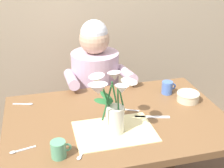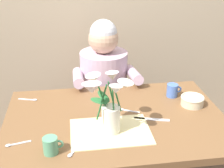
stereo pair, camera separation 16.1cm
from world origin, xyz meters
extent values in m
cube|color=brown|center=(0.00, 0.00, 0.72)|extent=(1.20, 0.80, 0.04)
cylinder|color=brown|center=(-0.54, 0.34, 0.35)|extent=(0.06, 0.06, 0.70)
cylinder|color=brown|center=(0.54, 0.34, 0.35)|extent=(0.06, 0.06, 0.70)
cylinder|color=#4C4C56|center=(0.01, 0.62, 0.20)|extent=(0.30, 0.30, 0.40)
cylinder|color=#BC9EB2|center=(0.01, 0.62, 0.65)|extent=(0.34, 0.34, 0.50)
sphere|color=tan|center=(0.01, 0.62, 1.00)|extent=(0.21, 0.21, 0.21)
sphere|color=silver|center=(0.01, 0.62, 1.04)|extent=(0.19, 0.19, 0.19)
cylinder|color=#BC9EB2|center=(-0.18, 0.48, 0.78)|extent=(0.07, 0.33, 0.12)
cylinder|color=#BC9EB2|center=(0.20, 0.48, 0.78)|extent=(0.07, 0.33, 0.12)
cube|color=beige|center=(-0.05, -0.13, 0.74)|extent=(0.40, 0.28, 0.00)
cylinder|color=silver|center=(-0.04, -0.13, 0.81)|extent=(0.09, 0.09, 0.14)
cylinder|color=#23602D|center=(-0.01, -0.13, 0.92)|extent=(0.05, 0.05, 0.15)
cone|color=white|center=(0.02, -0.12, 0.99)|extent=(0.11, 0.11, 0.04)
sphere|color=#E5D14C|center=(0.02, -0.12, 1.00)|extent=(0.02, 0.02, 0.02)
cylinder|color=#23602D|center=(-0.03, -0.09, 0.92)|extent=(0.04, 0.04, 0.17)
cone|color=silver|center=(-0.03, -0.05, 1.01)|extent=(0.10, 0.10, 0.05)
sphere|color=#E5D14C|center=(-0.03, -0.05, 1.01)|extent=(0.02, 0.02, 0.02)
cylinder|color=#23602D|center=(-0.08, -0.11, 0.93)|extent=(0.06, 0.02, 0.18)
cone|color=white|center=(-0.12, -0.09, 1.02)|extent=(0.09, 0.08, 0.04)
sphere|color=#E5D14C|center=(-0.12, -0.09, 1.03)|extent=(0.02, 0.02, 0.02)
cylinder|color=#23602D|center=(-0.09, -0.16, 0.93)|extent=(0.06, 0.03, 0.17)
cone|color=silver|center=(-0.14, -0.19, 1.02)|extent=(0.11, 0.11, 0.05)
sphere|color=#E5D14C|center=(-0.14, -0.19, 1.02)|extent=(0.02, 0.02, 0.02)
cylinder|color=#23602D|center=(-0.04, -0.16, 0.92)|extent=(0.02, 0.02, 0.16)
cone|color=white|center=(-0.03, -0.19, 1.00)|extent=(0.09, 0.09, 0.04)
sphere|color=#E5D14C|center=(-0.03, -0.19, 1.01)|extent=(0.02, 0.02, 0.02)
ellipsoid|color=#23602D|center=(-0.07, -0.08, 0.92)|extent=(0.08, 0.10, 0.04)
ellipsoid|color=#23602D|center=(-0.10, -0.10, 0.91)|extent=(0.10, 0.08, 0.03)
cylinder|color=beige|center=(0.46, 0.08, 0.77)|extent=(0.13, 0.13, 0.05)
torus|color=beige|center=(0.46, 0.08, 0.79)|extent=(0.14, 0.14, 0.01)
cube|color=silver|center=(0.19, -0.05, 0.74)|extent=(0.19, 0.07, 0.00)
cylinder|color=#476BB7|center=(0.38, 0.20, 0.78)|extent=(0.07, 0.07, 0.08)
torus|color=#476BB7|center=(0.42, 0.20, 0.78)|extent=(0.04, 0.01, 0.04)
cylinder|color=#569970|center=(-0.34, -0.26, 0.78)|extent=(0.07, 0.07, 0.08)
torus|color=#569970|center=(-0.30, -0.26, 0.78)|extent=(0.04, 0.01, 0.04)
cube|color=silver|center=(-0.48, -0.17, 0.74)|extent=(0.10, 0.03, 0.00)
ellipsoid|color=silver|center=(-0.54, -0.18, 0.74)|extent=(0.03, 0.03, 0.01)
cube|color=silver|center=(-0.22, -0.25, 0.74)|extent=(0.06, 0.09, 0.00)
ellipsoid|color=silver|center=(-0.25, -0.29, 0.74)|extent=(0.03, 0.03, 0.01)
cube|color=silver|center=(0.10, 0.05, 0.74)|extent=(0.09, 0.05, 0.00)
ellipsoid|color=silver|center=(0.05, 0.08, 0.74)|extent=(0.03, 0.03, 0.01)
cube|color=silver|center=(-0.51, 0.28, 0.74)|extent=(0.10, 0.04, 0.00)
ellipsoid|color=silver|center=(-0.45, 0.26, 0.74)|extent=(0.03, 0.03, 0.01)
camera|label=1|loc=(-0.38, -1.37, 1.61)|focal=48.61mm
camera|label=2|loc=(-0.22, -1.40, 1.61)|focal=48.61mm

